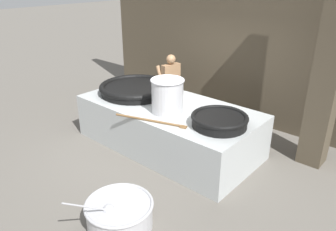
# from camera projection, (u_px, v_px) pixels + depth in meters

# --- Properties ---
(ground_plane) EXTENTS (60.00, 60.00, 0.00)m
(ground_plane) POSITION_uv_depth(u_px,v_px,m) (168.00, 145.00, 6.92)
(ground_plane) COLOR #666059
(back_wall) EXTENTS (7.62, 0.24, 4.31)m
(back_wall) POSITION_uv_depth(u_px,v_px,m) (233.00, 28.00, 7.65)
(back_wall) COLOR #4C4233
(back_wall) RESTS_ON ground_plane
(support_pillar) EXTENTS (0.44, 0.44, 4.31)m
(support_pillar) POSITION_uv_depth(u_px,v_px,m) (333.00, 50.00, 5.48)
(support_pillar) COLOR #4C4233
(support_pillar) RESTS_ON ground_plane
(hearth_platform) EXTENTS (3.68, 1.80, 0.92)m
(hearth_platform) POSITION_uv_depth(u_px,v_px,m) (168.00, 126.00, 6.73)
(hearth_platform) COLOR #B2B7B7
(hearth_platform) RESTS_ON ground_plane
(giant_wok_near) EXTENTS (1.56, 1.56, 0.21)m
(giant_wok_near) POSITION_uv_depth(u_px,v_px,m) (135.00, 88.00, 7.14)
(giant_wok_near) COLOR black
(giant_wok_near) RESTS_ON hearth_platform
(giant_wok_far) EXTENTS (0.99, 0.99, 0.21)m
(giant_wok_far) POSITION_uv_depth(u_px,v_px,m) (219.00, 120.00, 5.62)
(giant_wok_far) COLOR black
(giant_wok_far) RESTS_ON hearth_platform
(stock_pot) EXTENTS (0.63, 0.63, 0.65)m
(stock_pot) POSITION_uv_depth(u_px,v_px,m) (167.00, 95.00, 6.09)
(stock_pot) COLOR silver
(stock_pot) RESTS_ON hearth_platform
(stirring_paddle) EXTENTS (1.34, 0.50, 0.04)m
(stirring_paddle) POSITION_uv_depth(u_px,v_px,m) (153.00, 121.00, 5.80)
(stirring_paddle) COLOR brown
(stirring_paddle) RESTS_ON hearth_platform
(cook) EXTENTS (0.42, 0.62, 1.59)m
(cook) POSITION_uv_depth(u_px,v_px,m) (171.00, 84.00, 7.92)
(cook) COLOR #9E7551
(cook) RESTS_ON ground_plane
(prep_bowl_vegetables) EXTENTS (0.98, 1.27, 0.80)m
(prep_bowl_vegetables) POSITION_uv_depth(u_px,v_px,m) (119.00, 213.00, 4.65)
(prep_bowl_vegetables) COLOR #B7B7BC
(prep_bowl_vegetables) RESTS_ON ground_plane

